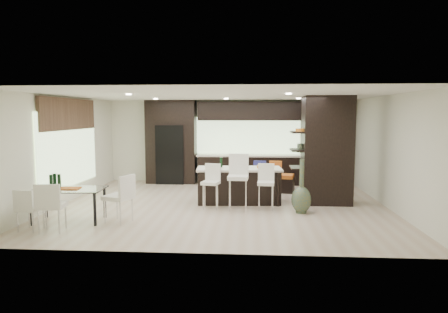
# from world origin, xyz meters

# --- Properties ---
(ground) EXTENTS (8.00, 8.00, 0.00)m
(ground) POSITION_xyz_m (0.00, 0.00, 0.00)
(ground) COLOR beige
(ground) RESTS_ON ground
(back_wall) EXTENTS (8.00, 0.02, 2.70)m
(back_wall) POSITION_xyz_m (0.00, 3.50, 1.35)
(back_wall) COLOR white
(back_wall) RESTS_ON ground
(left_wall) EXTENTS (0.02, 7.00, 2.70)m
(left_wall) POSITION_xyz_m (-4.00, 0.00, 1.35)
(left_wall) COLOR white
(left_wall) RESTS_ON ground
(right_wall) EXTENTS (0.02, 7.00, 2.70)m
(right_wall) POSITION_xyz_m (4.00, 0.00, 1.35)
(right_wall) COLOR white
(right_wall) RESTS_ON ground
(ceiling) EXTENTS (8.00, 7.00, 0.02)m
(ceiling) POSITION_xyz_m (0.00, 0.00, 2.70)
(ceiling) COLOR white
(ceiling) RESTS_ON ground
(window_left) EXTENTS (0.04, 3.20, 1.90)m
(window_left) POSITION_xyz_m (-3.96, 0.20, 1.35)
(window_left) COLOR #B2D199
(window_left) RESTS_ON left_wall
(window_back) EXTENTS (3.40, 0.04, 1.20)m
(window_back) POSITION_xyz_m (0.60, 3.46, 1.55)
(window_back) COLOR #B2D199
(window_back) RESTS_ON back_wall
(stone_accent) EXTENTS (0.08, 3.00, 0.80)m
(stone_accent) POSITION_xyz_m (-3.93, 0.20, 2.25)
(stone_accent) COLOR brown
(stone_accent) RESTS_ON left_wall
(ceiling_spots) EXTENTS (4.00, 3.00, 0.02)m
(ceiling_spots) POSITION_xyz_m (0.00, 0.25, 2.68)
(ceiling_spots) COLOR white
(ceiling_spots) RESTS_ON ceiling
(back_cabinetry) EXTENTS (6.80, 0.68, 2.70)m
(back_cabinetry) POSITION_xyz_m (0.50, 3.17, 1.35)
(back_cabinetry) COLOR black
(back_cabinetry) RESTS_ON ground
(refrigerator) EXTENTS (0.90, 0.68, 1.90)m
(refrigerator) POSITION_xyz_m (-1.90, 3.12, 0.95)
(refrigerator) COLOR black
(refrigerator) RESTS_ON ground
(partition_column) EXTENTS (1.20, 0.80, 2.70)m
(partition_column) POSITION_xyz_m (2.60, 0.40, 1.35)
(partition_column) COLOR black
(partition_column) RESTS_ON ground
(kitchen_island) EXTENTS (2.18, 1.05, 0.89)m
(kitchen_island) POSITION_xyz_m (0.40, 0.33, 0.44)
(kitchen_island) COLOR black
(kitchen_island) RESTS_ON ground
(stool_left) EXTENTS (0.46, 0.46, 0.86)m
(stool_left) POSITION_xyz_m (-0.25, -0.42, 0.43)
(stool_left) COLOR white
(stool_left) RESTS_ON ground
(stool_mid) EXTENTS (0.49, 0.49, 1.06)m
(stool_mid) POSITION_xyz_m (0.40, -0.47, 0.53)
(stool_mid) COLOR white
(stool_mid) RESTS_ON ground
(stool_right) EXTENTS (0.41, 0.41, 0.87)m
(stool_right) POSITION_xyz_m (1.06, -0.42, 0.44)
(stool_right) COLOR white
(stool_right) RESTS_ON ground
(bench) EXTENTS (1.43, 0.78, 0.52)m
(bench) POSITION_xyz_m (1.28, 1.87, 0.26)
(bench) COLOR black
(bench) RESTS_ON ground
(floor_vase) EXTENTS (0.55, 0.55, 1.23)m
(floor_vase) POSITION_xyz_m (1.86, -0.68, 0.61)
(floor_vase) COLOR #46553C
(floor_vase) RESTS_ON ground
(dining_table) EXTENTS (1.49, 0.90, 0.70)m
(dining_table) POSITION_xyz_m (-3.09, -1.75, 0.35)
(dining_table) COLOR white
(dining_table) RESTS_ON ground
(chair_near) EXTENTS (0.54, 0.54, 0.88)m
(chair_near) POSITION_xyz_m (-3.09, -2.48, 0.44)
(chair_near) COLOR white
(chair_near) RESTS_ON ground
(chair_far) EXTENTS (0.46, 0.46, 0.76)m
(chair_far) POSITION_xyz_m (-3.54, -2.44, 0.38)
(chair_far) COLOR white
(chair_far) RESTS_ON ground
(chair_end) EXTENTS (0.64, 0.64, 0.93)m
(chair_end) POSITION_xyz_m (-2.04, -1.75, 0.46)
(chair_end) COLOR white
(chair_end) RESTS_ON ground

